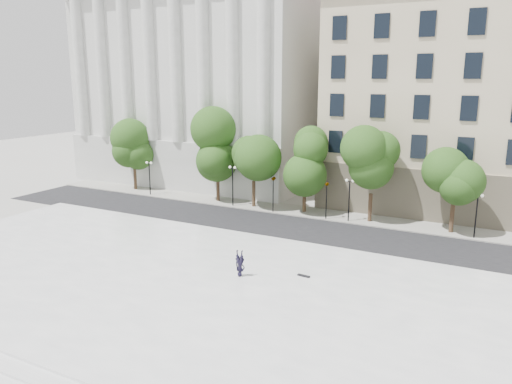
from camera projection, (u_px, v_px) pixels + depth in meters
ground at (132, 300)px, 30.57m from camera, size 160.00×160.00×0.00m
plaza at (162, 279)px, 33.11m from camera, size 44.00×22.00×0.45m
street at (264, 225)px, 46.11m from camera, size 60.00×8.00×0.02m
far_sidewalk at (290, 210)px, 51.29m from camera, size 60.00×4.00×0.12m
building_west at (221, 81)px, 68.68m from camera, size 31.50×27.65×25.60m
traffic_light_west at (273, 177)px, 49.50m from camera, size 0.55×1.81×4.22m
traffic_light_east at (327, 183)px, 46.98m from camera, size 0.41×1.66×4.16m
person_lying at (240, 273)px, 33.01m from camera, size 0.96×1.89×0.49m
skateboard at (304, 276)px, 33.03m from camera, size 0.87×0.30×0.09m
plaza_steps at (0, 372)px, 22.85m from camera, size 44.00×3.00×0.30m
street_trees at (254, 157)px, 51.63m from camera, size 39.97×4.84×7.90m
lamp_posts at (287, 186)px, 49.34m from camera, size 35.49×0.28×4.35m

